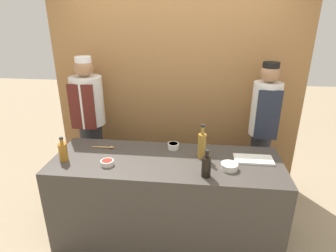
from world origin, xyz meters
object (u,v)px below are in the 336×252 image
bottle_vinegar (202,145)px  bottle_soy (206,166)px  wooden_spoon (106,147)px  chef_left (90,123)px  bottle_amber (63,152)px  sauce_bowl_orange (173,146)px  sauce_bowl_green (229,166)px  chef_right (263,130)px  cutting_board (253,159)px  sauce_bowl_red (107,162)px

bottle_vinegar → bottle_soy: bearing=-83.4°
wooden_spoon → chef_left: size_ratio=0.13×
bottle_amber → chef_left: 0.84m
bottle_soy → sauce_bowl_orange: bearing=123.3°
sauce_bowl_green → chef_right: size_ratio=0.09×
wooden_spoon → chef_right: size_ratio=0.13×
cutting_board → chef_right: size_ratio=0.21×
cutting_board → sauce_bowl_red: bearing=-169.9°
bottle_vinegar → chef_right: (0.68, 0.64, -0.08)m
cutting_board → sauce_bowl_orange: bearing=167.9°
sauce_bowl_orange → bottle_soy: bottle_soy is taller
sauce_bowl_red → bottle_amber: (-0.42, 0.04, 0.07)m
sauce_bowl_orange → chef_left: size_ratio=0.07×
sauce_bowl_green → bottle_soy: 0.26m
sauce_bowl_red → bottle_soy: size_ratio=0.48×
chef_right → sauce_bowl_orange: bearing=-153.9°
chef_left → bottle_soy: bearing=-35.0°
sauce_bowl_orange → chef_right: 1.08m
sauce_bowl_red → cutting_board: sauce_bowl_red is taller
bottle_amber → chef_right: size_ratio=0.14×
sauce_bowl_orange → chef_right: (0.97, 0.47, 0.01)m
bottle_vinegar → chef_right: chef_right is taller
sauce_bowl_green → bottle_amber: bearing=-179.5°
sauce_bowl_red → wooden_spoon: 0.35m
wooden_spoon → chef_right: 1.73m
bottle_amber → chef_right: (1.95, 0.84, -0.04)m
sauce_bowl_green → wooden_spoon: sauce_bowl_green is taller
chef_right → sauce_bowl_green: bearing=-118.1°
sauce_bowl_green → bottle_amber: bottle_amber is taller
sauce_bowl_green → chef_right: bearing=61.9°
sauce_bowl_green → cutting_board: (0.24, 0.19, -0.02)m
sauce_bowl_orange → chef_left: 1.15m
bottle_amber → bottle_soy: size_ratio=0.96×
bottle_vinegar → chef_left: (-1.34, 0.64, -0.09)m
bottle_soy → bottle_amber: bearing=174.5°
sauce_bowl_green → sauce_bowl_red: 1.09m
bottle_vinegar → chef_right: size_ratio=0.20×
bottle_amber → bottle_soy: bottle_soy is taller
chef_right → sauce_bowl_red: bearing=-150.2°
sauce_bowl_red → wooden_spoon: size_ratio=0.52×
sauce_bowl_red → cutting_board: size_ratio=0.33×
chef_left → cutting_board: bearing=-19.3°
bottle_soy → cutting_board: bearing=36.1°
sauce_bowl_green → chef_left: 1.78m
chef_left → sauce_bowl_green: bearing=-27.5°
chef_left → bottle_vinegar: bearing=-25.5°
bottle_soy → chef_right: bearing=56.1°
bottle_soy → bottle_vinegar: size_ratio=0.73×
sauce_bowl_green → bottle_soy: size_ratio=0.62×
sauce_bowl_red → bottle_amber: bearing=175.0°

